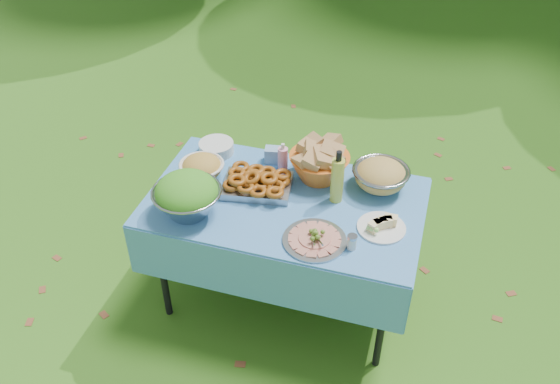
% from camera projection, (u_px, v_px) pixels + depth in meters
% --- Properties ---
extents(ground, '(80.00, 80.00, 0.00)m').
position_uv_depth(ground, '(284.00, 296.00, 3.64)').
color(ground, '#183E0B').
rests_on(ground, ground).
extents(picnic_table, '(1.46, 0.86, 0.76)m').
position_uv_depth(picnic_table, '(284.00, 252.00, 3.40)').
color(picnic_table, '#80CDF6').
rests_on(picnic_table, ground).
extents(salad_bowl, '(0.47, 0.47, 0.23)m').
position_uv_depth(salad_bowl, '(187.00, 195.00, 3.01)').
color(salad_bowl, '#999AA2').
rests_on(salad_bowl, picnic_table).
extents(pasta_bowl_white, '(0.28, 0.28, 0.14)m').
position_uv_depth(pasta_bowl_white, '(202.00, 167.00, 3.29)').
color(pasta_bowl_white, silver).
rests_on(pasta_bowl_white, picnic_table).
extents(plate_stack, '(0.25, 0.25, 0.07)m').
position_uv_depth(plate_stack, '(216.00, 148.00, 3.50)').
color(plate_stack, silver).
rests_on(plate_stack, picnic_table).
extents(wipes_box, '(0.11, 0.09, 0.09)m').
position_uv_depth(wipes_box, '(274.00, 155.00, 3.42)').
color(wipes_box, '#7BA3D0').
rests_on(wipes_box, picnic_table).
extents(sanitizer_bottle, '(0.06, 0.06, 0.17)m').
position_uv_depth(sanitizer_bottle, '(283.00, 156.00, 3.34)').
color(sanitizer_bottle, pink).
rests_on(sanitizer_bottle, picnic_table).
extents(bread_bowl, '(0.38, 0.38, 0.22)m').
position_uv_depth(bread_bowl, '(319.00, 161.00, 3.26)').
color(bread_bowl, orange).
rests_on(bread_bowl, picnic_table).
extents(pasta_bowl_steel, '(0.33, 0.33, 0.16)m').
position_uv_depth(pasta_bowl_steel, '(381.00, 175.00, 3.20)').
color(pasta_bowl_steel, '#999AA2').
rests_on(pasta_bowl_steel, picnic_table).
extents(fried_tray, '(0.40, 0.32, 0.09)m').
position_uv_depth(fried_tray, '(257.00, 183.00, 3.22)').
color(fried_tray, '#A4A3A8').
rests_on(fried_tray, picnic_table).
extents(charcuterie_platter, '(0.38, 0.38, 0.07)m').
position_uv_depth(charcuterie_platter, '(315.00, 235.00, 2.89)').
color(charcuterie_platter, '#9EA2A5').
rests_on(charcuterie_platter, picnic_table).
extents(oil_bottle, '(0.09, 0.09, 0.31)m').
position_uv_depth(oil_bottle, '(337.00, 176.00, 3.07)').
color(oil_bottle, gold).
rests_on(oil_bottle, picnic_table).
extents(cheese_plate, '(0.25, 0.25, 0.07)m').
position_uv_depth(cheese_plate, '(382.00, 224.00, 2.97)').
color(cheese_plate, silver).
rests_on(cheese_plate, picnic_table).
extents(shaker, '(0.06, 0.06, 0.08)m').
position_uv_depth(shaker, '(352.00, 242.00, 2.85)').
color(shaker, silver).
rests_on(shaker, picnic_table).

